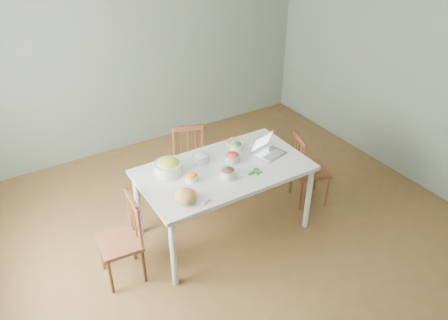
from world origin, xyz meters
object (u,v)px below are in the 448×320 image
chair_right (311,169)px  laptop (272,147)px  dining_table (224,200)px  chair_far (192,166)px  bowl_squash (168,166)px  bread_boule (186,196)px  chair_left (119,241)px

chair_right → laptop: size_ratio=2.95×
dining_table → chair_far: 0.72m
laptop → bowl_squash: bearing=153.4°
chair_far → bread_boule: size_ratio=4.33×
bread_boule → bowl_squash: bearing=82.5°
laptop → chair_left: bearing=167.2°
dining_table → chair_left: bearing=-176.7°
bread_boule → chair_far: bearing=60.6°
dining_table → chair_right: chair_right is taller
chair_far → laptop: (0.58, -0.76, 0.47)m
chair_far → bread_boule: (-0.58, -1.02, 0.44)m
bowl_squash → chair_right: bearing=-8.9°
dining_table → bowl_squash: bowl_squash is taller
chair_right → chair_far: bearing=75.1°
chair_left → bread_boule: (0.60, -0.23, 0.44)m
chair_far → bowl_squash: size_ratio=3.14×
chair_right → bowl_squash: bearing=99.8°
bowl_squash → chair_far: bearing=45.2°
dining_table → chair_far: size_ratio=1.95×
bread_boule → chair_right: bearing=8.1°
chair_far → chair_right: bearing=-15.9°
chair_left → chair_far: bearing=128.5°
chair_left → chair_right: same height
chair_left → bowl_squash: 0.85m
bread_boule → bowl_squash: size_ratio=0.73×
dining_table → chair_right: (1.16, -0.05, 0.04)m
laptop → dining_table: bearing=162.3°
chair_right → bowl_squash: bowl_squash is taller
dining_table → bread_boule: size_ratio=8.44×
bread_boule → laptop: (1.15, 0.26, 0.03)m
chair_left → laptop: (1.75, 0.03, 0.47)m
chair_left → laptop: size_ratio=2.96×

